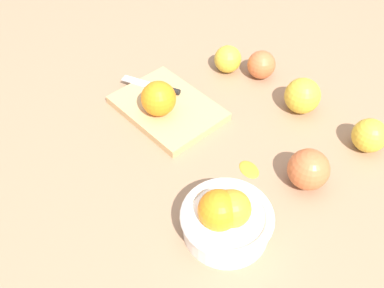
# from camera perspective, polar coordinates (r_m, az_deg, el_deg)

# --- Properties ---
(ground_plane) EXTENTS (2.40, 2.40, 0.00)m
(ground_plane) POSITION_cam_1_polar(r_m,az_deg,el_deg) (0.96, 4.13, 1.15)
(ground_plane) COLOR #997556
(bowl) EXTENTS (0.17, 0.17, 0.10)m
(bowl) POSITION_cam_1_polar(r_m,az_deg,el_deg) (0.77, 4.53, -9.75)
(bowl) COLOR white
(bowl) RESTS_ON ground_plane
(cutting_board) EXTENTS (0.26, 0.20, 0.02)m
(cutting_board) POSITION_cam_1_polar(r_m,az_deg,el_deg) (1.01, -3.27, 4.80)
(cutting_board) COLOR tan
(cutting_board) RESTS_ON ground_plane
(orange_on_board) EXTENTS (0.08, 0.08, 0.08)m
(orange_on_board) POSITION_cam_1_polar(r_m,az_deg,el_deg) (0.96, -4.48, 6.05)
(orange_on_board) COLOR orange
(orange_on_board) RESTS_ON cutting_board
(knife) EXTENTS (0.15, 0.09, 0.01)m
(knife) POSITION_cam_1_polar(r_m,az_deg,el_deg) (1.05, -4.43, 7.55)
(knife) COLOR silver
(knife) RESTS_ON cutting_board
(apple_front_right) EXTENTS (0.07, 0.07, 0.07)m
(apple_front_right) POSITION_cam_1_polar(r_m,az_deg,el_deg) (1.11, 9.21, 10.36)
(apple_front_right) COLOR #CC6638
(apple_front_right) RESTS_ON ground_plane
(apple_front_left) EXTENTS (0.07, 0.07, 0.07)m
(apple_front_left) POSITION_cam_1_polar(r_m,az_deg,el_deg) (0.98, 22.51, 1.06)
(apple_front_left) COLOR gold
(apple_front_left) RESTS_ON ground_plane
(apple_front_left_2) EXTENTS (0.08, 0.08, 0.08)m
(apple_front_left_2) POSITION_cam_1_polar(r_m,az_deg,el_deg) (0.87, 15.22, -3.28)
(apple_front_left_2) COLOR #CC6638
(apple_front_left_2) RESTS_ON ground_plane
(apple_front_right_2) EXTENTS (0.07, 0.07, 0.07)m
(apple_front_right_2) POSITION_cam_1_polar(r_m,az_deg,el_deg) (1.12, 4.77, 11.17)
(apple_front_right_2) COLOR gold
(apple_front_right_2) RESTS_ON ground_plane
(apple_front_left_3) EXTENTS (0.08, 0.08, 0.08)m
(apple_front_left_3) POSITION_cam_1_polar(r_m,az_deg,el_deg) (1.03, 14.46, 6.23)
(apple_front_left_3) COLOR gold
(apple_front_left_3) RESTS_ON ground_plane
(citrus_peel) EXTENTS (0.06, 0.04, 0.01)m
(citrus_peel) POSITION_cam_1_polar(r_m,az_deg,el_deg) (0.90, 7.61, -3.23)
(citrus_peel) COLOR orange
(citrus_peel) RESTS_ON ground_plane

